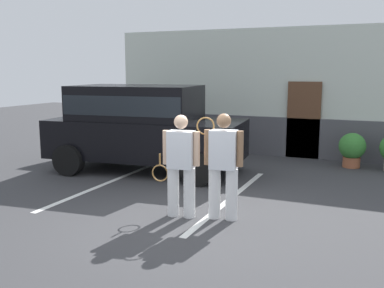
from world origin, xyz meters
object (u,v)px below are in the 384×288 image
tennis_player_man (181,165)px  potted_plant_by_porch (352,148)px  parked_suv (142,124)px  tennis_player_woman (223,165)px

tennis_player_man → potted_plant_by_porch: 5.64m
parked_suv → tennis_player_man: size_ratio=2.81×
tennis_player_man → tennis_player_woman: size_ratio=0.98×
tennis_player_woman → tennis_player_man: bearing=7.6°
parked_suv → potted_plant_by_porch: bearing=21.9°
parked_suv → potted_plant_by_porch: parked_suv is taller
parked_suv → tennis_player_woman: 3.89m
tennis_player_man → potted_plant_by_porch: bearing=-121.3°
tennis_player_man → potted_plant_by_porch: tennis_player_man is taller
potted_plant_by_porch → parked_suv: bearing=-152.1°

